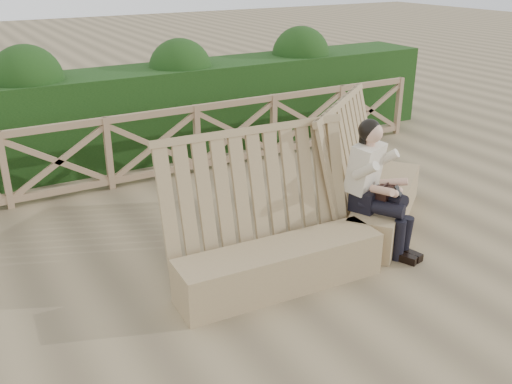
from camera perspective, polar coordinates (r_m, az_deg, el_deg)
ground at (r=6.21m, az=1.97°, el=-8.91°), size 60.00×60.00×0.00m
bench at (r=6.71m, az=7.74°, el=-2.63°), size 4.17×2.00×1.61m
woman at (r=6.70m, az=11.82°, el=0.95°), size 0.62×1.01×1.56m
guardrail at (r=8.87m, az=-10.14°, el=4.56°), size 10.10×0.09×1.10m
hedge at (r=9.91m, az=-12.71°, el=7.44°), size 12.00×1.20×1.50m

